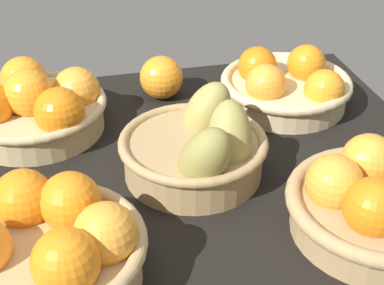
{
  "coord_description": "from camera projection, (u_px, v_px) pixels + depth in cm",
  "views": [
    {
      "loc": [
        15.84,
        73.81,
        55.9
      ],
      "look_at": [
        -1.34,
        -0.77,
        7.0
      ],
      "focal_mm": 53.99,
      "sensor_mm": 36.0,
      "label": 1
    }
  ],
  "objects": [
    {
      "name": "market_tray",
      "position": [
        185.0,
        175.0,
        0.93
      ],
      "size": [
        84.0,
        72.0,
        3.0
      ],
      "primitive_type": "cube",
      "color": "black",
      "rests_on": "ground"
    },
    {
      "name": "basket_near_right",
      "position": [
        35.0,
        106.0,
        0.99
      ],
      "size": [
        24.97,
        24.97,
        12.06
      ],
      "color": "tan",
      "rests_on": "market_tray"
    },
    {
      "name": "basket_near_left",
      "position": [
        286.0,
        85.0,
        1.07
      ],
      "size": [
        24.48,
        24.48,
        10.45
      ],
      "color": "#D3BC8C",
      "rests_on": "market_tray"
    },
    {
      "name": "basket_far_right",
      "position": [
        47.0,
        248.0,
        0.69
      ],
      "size": [
        24.91,
        24.91,
        11.85
      ],
      "color": "tan",
      "rests_on": "market_tray"
    },
    {
      "name": "basket_far_left",
      "position": [
        381.0,
        201.0,
        0.77
      ],
      "size": [
        25.29,
        25.29,
        11.16
      ],
      "color": "tan",
      "rests_on": "market_tray"
    },
    {
      "name": "basket_center_pears",
      "position": [
        199.0,
        149.0,
        0.88
      ],
      "size": [
        22.94,
        23.72,
        14.33
      ],
      "color": "tan",
      "rests_on": "market_tray"
    },
    {
      "name": "loose_orange_front_gap",
      "position": [
        161.0,
        77.0,
        1.1
      ],
      "size": [
        8.28,
        8.28,
        8.28
      ],
      "primitive_type": "sphere",
      "color": "orange",
      "rests_on": "market_tray"
    }
  ]
}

